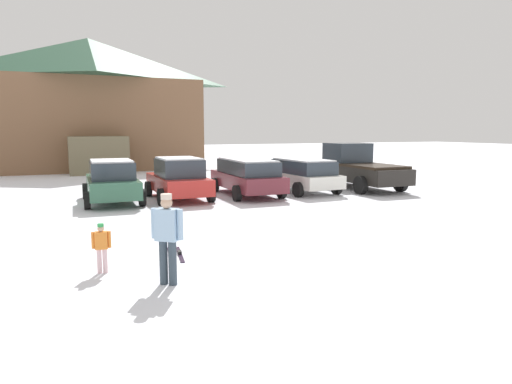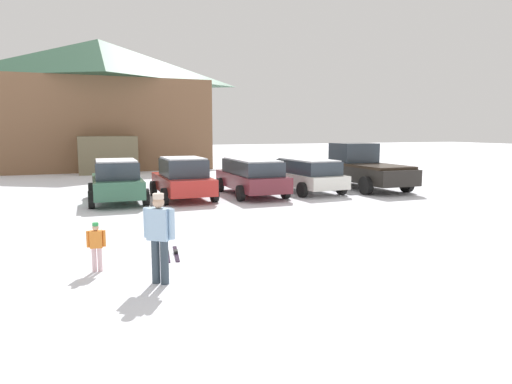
{
  "view_description": "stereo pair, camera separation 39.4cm",
  "coord_description": "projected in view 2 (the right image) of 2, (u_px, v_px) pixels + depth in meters",
  "views": [
    {
      "loc": [
        -4.3,
        -4.24,
        2.79
      ],
      "look_at": [
        0.95,
        7.86,
        1.0
      ],
      "focal_mm": 32.0,
      "sensor_mm": 36.0,
      "label": 1
    },
    {
      "loc": [
        -3.94,
        -4.39,
        2.79
      ],
      "look_at": [
        0.95,
        7.86,
        1.0
      ],
      "focal_mm": 32.0,
      "sensor_mm": 36.0,
      "label": 2
    }
  ],
  "objects": [
    {
      "name": "parked_red_sedan",
      "position": [
        183.0,
        178.0,
        18.48
      ],
      "size": [
        2.16,
        4.18,
        1.71
      ],
      "color": "red",
      "rests_on": "ground"
    },
    {
      "name": "ground",
      "position": [
        414.0,
        349.0,
        5.86
      ],
      "size": [
        160.0,
        160.0,
        0.0
      ],
      "primitive_type": "plane",
      "color": "white"
    },
    {
      "name": "pair_of_skis",
      "position": [
        172.0,
        253.0,
        10.32
      ],
      "size": [
        0.49,
        1.35,
        0.08
      ],
      "color": "#2B1D32",
      "rests_on": "ground"
    },
    {
      "name": "skier_child_in_orange_jacket",
      "position": [
        96.0,
        244.0,
        8.99
      ],
      "size": [
        0.36,
        0.18,
        0.99
      ],
      "color": "beige",
      "rests_on": "ground"
    },
    {
      "name": "parked_green_coupe",
      "position": [
        117.0,
        181.0,
        17.75
      ],
      "size": [
        2.24,
        4.4,
        1.66
      ],
      "color": "#34634A",
      "rests_on": "ground"
    },
    {
      "name": "pickup_truck",
      "position": [
        363.0,
        168.0,
        21.82
      ],
      "size": [
        2.51,
        5.47,
        2.15
      ],
      "color": "black",
      "rests_on": "ground"
    },
    {
      "name": "parked_white_suv",
      "position": [
        308.0,
        174.0,
        20.46
      ],
      "size": [
        2.31,
        4.2,
        1.51
      ],
      "color": "white",
      "rests_on": "ground"
    },
    {
      "name": "ski_lodge",
      "position": [
        101.0,
        103.0,
        33.67
      ],
      "size": [
        15.13,
        11.03,
        9.36
      ],
      "color": "brown",
      "rests_on": "ground"
    },
    {
      "name": "parked_maroon_van",
      "position": [
        251.0,
        175.0,
        19.57
      ],
      "size": [
        2.26,
        4.82,
        1.57
      ],
      "color": "maroon",
      "rests_on": "ground"
    },
    {
      "name": "skier_adult_in_blue_parka",
      "position": [
        159.0,
        233.0,
        8.24
      ],
      "size": [
        0.5,
        0.44,
        1.67
      ],
      "color": "#34414D",
      "rests_on": "ground"
    }
  ]
}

